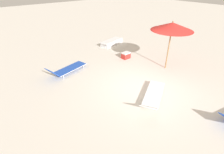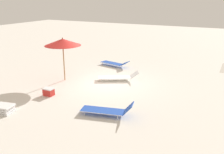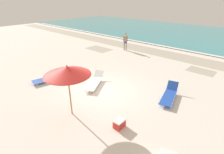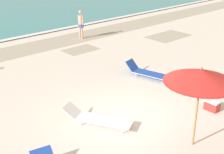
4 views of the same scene
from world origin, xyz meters
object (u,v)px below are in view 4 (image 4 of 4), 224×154
(beach_umbrella, at_px, (201,76))
(beachgoer_wading_adult, at_px, (81,23))
(sun_lounger_under_umbrella, at_px, (97,118))
(cooler_box, at_px, (212,105))
(sun_lounger_beside_umbrella, at_px, (148,72))

(beach_umbrella, xyz_separation_m, beachgoer_wading_adult, (4.31, 11.26, -1.18))
(sun_lounger_under_umbrella, xyz_separation_m, beachgoer_wading_adult, (5.68, 8.51, 0.79))
(beach_umbrella, xyz_separation_m, cooler_box, (2.25, 0.76, -1.99))
(sun_lounger_under_umbrella, bearing_deg, cooler_box, -57.72)
(beachgoer_wading_adult, distance_m, cooler_box, 10.73)
(sun_lounger_under_umbrella, relative_size, sun_lounger_beside_umbrella, 1.04)
(sun_lounger_under_umbrella, xyz_separation_m, sun_lounger_beside_umbrella, (4.17, 1.55, 0.01))
(sun_lounger_beside_umbrella, height_order, cooler_box, sun_lounger_beside_umbrella)
(beach_umbrella, height_order, beachgoer_wading_adult, beach_umbrella)
(beach_umbrella, bearing_deg, sun_lounger_beside_umbrella, 56.92)
(beach_umbrella, distance_m, sun_lounger_beside_umbrella, 5.50)
(sun_lounger_beside_umbrella, bearing_deg, beach_umbrella, -136.74)
(beach_umbrella, height_order, sun_lounger_under_umbrella, beach_umbrella)
(cooler_box, bearing_deg, sun_lounger_beside_umbrella, 170.27)
(beachgoer_wading_adult, bearing_deg, sun_lounger_under_umbrella, -37.17)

